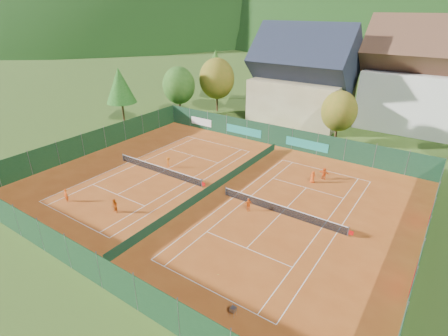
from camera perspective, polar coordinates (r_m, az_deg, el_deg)
ground at (r=37.86m, az=-1.71°, el=-3.83°), size 600.00×600.00×0.00m
clay_pad at (r=37.85m, az=-1.71°, el=-3.80°), size 40.00×32.00×0.01m
court_markings_left at (r=42.55m, az=-10.47°, el=-0.79°), size 11.03×23.83×0.00m
court_markings_right at (r=34.38m, az=9.24°, el=-7.37°), size 11.03×23.83×0.00m
tennis_net_left at (r=42.24m, az=-10.37°, el=-0.24°), size 13.30×0.10×1.02m
tennis_net_right at (r=34.07m, az=9.53°, el=-6.74°), size 13.30×0.10×1.02m
court_divider at (r=37.61m, az=-1.72°, el=-3.14°), size 0.03×28.80×1.00m
fence_north at (r=50.10m, az=8.67°, el=5.17°), size 40.00×0.10×3.00m
fence_south at (r=27.95m, az=-22.00°, el=-13.96°), size 40.00×0.04×3.00m
fence_west at (r=50.65m, az=-20.44°, el=4.10°), size 0.04×32.00×3.00m
fence_east at (r=31.59m, az=29.77°, el=-10.80°), size 0.09×32.00×3.00m
chalet at (r=62.17m, az=12.74°, el=13.66°), size 16.20×12.00×16.00m
hotel_block_a at (r=63.76m, az=31.26°, el=11.70°), size 21.60×11.00×17.25m
tree_west_front at (r=63.89m, az=-7.40°, el=13.22°), size 5.72×5.72×8.69m
tree_west_mid at (r=65.91m, az=-1.18°, el=14.38°), size 6.44×6.44×9.78m
tree_west_back at (r=75.66m, az=-1.39°, el=16.27°), size 5.60×5.60×10.00m
tree_center at (r=52.37m, az=18.29°, el=8.80°), size 5.01×5.01×7.60m
tree_west_side at (r=62.59m, az=-16.64°, el=12.79°), size 5.04×5.04×9.00m
ball_hopper at (r=24.16m, az=1.50°, el=-22.07°), size 0.34×0.34×0.80m
loose_ball_0 at (r=41.01m, az=-18.64°, el=-2.76°), size 0.07×0.07×0.07m
loose_ball_1 at (r=27.21m, az=-0.97°, el=-16.99°), size 0.07×0.07×0.07m
player_left_near at (r=39.10m, az=-24.40°, el=-4.07°), size 0.52×0.35×1.41m
player_left_mid at (r=35.37m, az=-17.43°, el=-5.94°), size 0.75×0.61×1.46m
player_left_far at (r=43.53m, az=-9.08°, el=0.91°), size 1.02×0.92×1.38m
player_right_near at (r=34.14m, az=3.99°, el=-5.98°), size 0.76×0.86×1.39m
player_right_far_a at (r=40.59m, az=14.30°, el=-1.41°), size 0.69×0.46×1.41m
player_right_far_b at (r=41.75m, az=16.03°, el=-0.86°), size 1.32×0.47×1.41m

